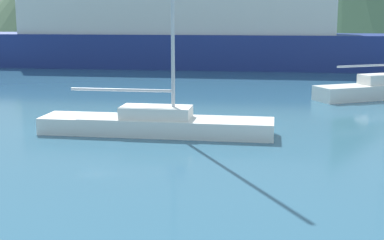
% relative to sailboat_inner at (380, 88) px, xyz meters
% --- Properties ---
extents(sailboat_inner, '(6.68, 3.98, 7.63)m').
position_rel_sailboat_inner_xyz_m(sailboat_inner, '(0.00, 0.00, 0.00)').
color(sailboat_inner, white).
rests_on(sailboat_inner, ground_plane).
extents(sailboat_middle, '(7.81, 2.31, 9.00)m').
position_rel_sailboat_inner_xyz_m(sailboat_middle, '(-9.73, -8.40, -0.05)').
color(sailboat_middle, white).
rests_on(sailboat_middle, ground_plane).
extents(ferry_distant, '(33.75, 9.25, 8.18)m').
position_rel_sailboat_inner_xyz_m(ferry_distant, '(-10.94, 15.66, 2.43)').
color(ferry_distant, navy).
rests_on(ferry_distant, ground_plane).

